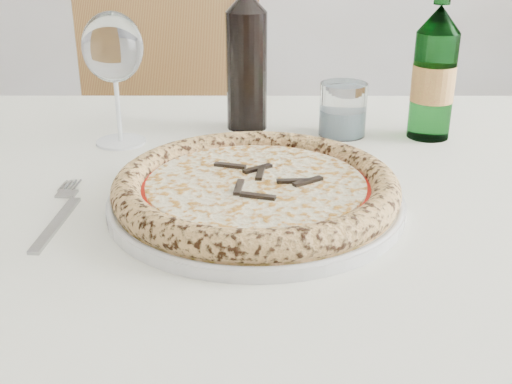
# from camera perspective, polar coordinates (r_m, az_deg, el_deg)

# --- Properties ---
(dining_table) EXTENTS (1.50, 1.00, 0.76)m
(dining_table) POSITION_cam_1_polar(r_m,az_deg,el_deg) (0.89, -0.84, -4.06)
(dining_table) COLOR brown
(dining_table) RESTS_ON floor
(chair_far) EXTENTS (0.52, 0.52, 0.93)m
(chair_far) POSITION_cam_1_polar(r_m,az_deg,el_deg) (1.61, -6.48, 3.56)
(chair_far) COLOR brown
(chair_far) RESTS_ON floor
(plate) EXTENTS (0.35, 0.35, 0.02)m
(plate) POSITION_cam_1_polar(r_m,az_deg,el_deg) (0.76, 0.00, -0.78)
(plate) COLOR silver
(plate) RESTS_ON dining_table
(pizza) EXTENTS (0.34, 0.34, 0.03)m
(pizza) POSITION_cam_1_polar(r_m,az_deg,el_deg) (0.75, -0.00, 0.45)
(pizza) COLOR #E4AD67
(pizza) RESTS_ON plate
(fork) EXTENTS (0.04, 0.19, 0.00)m
(fork) POSITION_cam_1_polar(r_m,az_deg,el_deg) (0.77, -17.05, -1.85)
(fork) COLOR gray
(fork) RESTS_ON dining_table
(wine_glass) EXTENTS (0.09, 0.09, 0.20)m
(wine_glass) POSITION_cam_1_polar(r_m,az_deg,el_deg) (0.96, -12.60, 12.19)
(wine_glass) COLOR white
(wine_glass) RESTS_ON dining_table
(tumbler) EXTENTS (0.07, 0.07, 0.08)m
(tumbler) POSITION_cam_1_polar(r_m,az_deg,el_deg) (1.02, 7.71, 6.98)
(tumbler) COLOR silver
(tumbler) RESTS_ON dining_table
(beer_bottle) EXTENTS (0.07, 0.07, 0.25)m
(beer_bottle) POSITION_cam_1_polar(r_m,az_deg,el_deg) (1.02, 15.55, 10.15)
(beer_bottle) COLOR #41894D
(beer_bottle) RESTS_ON dining_table
(wine_bottle) EXTENTS (0.06, 0.06, 0.26)m
(wine_bottle) POSITION_cam_1_polar(r_m,az_deg,el_deg) (1.02, -0.84, 11.76)
(wine_bottle) COLOR black
(wine_bottle) RESTS_ON dining_table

